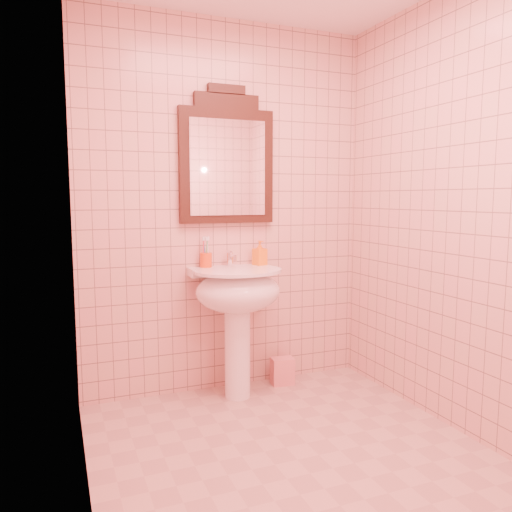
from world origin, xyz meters
name	(u,v)px	position (x,y,z in m)	size (l,w,h in m)	color
floor	(297,460)	(0.00, 0.00, 0.00)	(2.20, 2.20, 0.00)	tan
back_wall	(227,209)	(0.00, 1.10, 1.25)	(2.00, 0.02, 2.50)	#D8AA97
pedestal_sink	(238,300)	(-0.01, 0.87, 0.66)	(0.58, 0.58, 0.86)	white
faucet	(231,258)	(-0.01, 1.01, 0.92)	(0.04, 0.16, 0.11)	white
mirror	(227,160)	(-0.01, 1.07, 1.58)	(0.65, 0.06, 0.91)	black
toothbrush_cup	(206,260)	(-0.17, 1.04, 0.91)	(0.08, 0.08, 0.18)	#DE4612
soap_dispenser	(260,253)	(0.21, 1.01, 0.95)	(0.08, 0.08, 0.17)	orange
towel	(283,371)	(0.37, 0.97, 0.10)	(0.16, 0.10, 0.19)	#DB8C81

